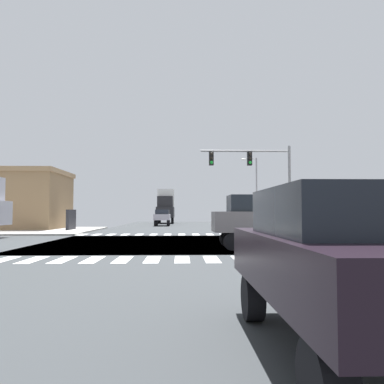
% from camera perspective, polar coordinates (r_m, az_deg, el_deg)
% --- Properties ---
extents(ground, '(90.00, 90.00, 0.05)m').
position_cam_1_polar(ground, '(20.65, -2.19, -7.45)').
color(ground, '#303436').
extents(sidewalk_corner_ne, '(12.00, 12.00, 0.14)m').
position_cam_1_polar(sidewalk_corner_ne, '(35.04, 19.91, -5.27)').
color(sidewalk_corner_ne, '#B2ADA3').
rests_on(sidewalk_corner_ne, ground).
extents(sidewalk_corner_nw, '(12.00, 12.00, 0.14)m').
position_cam_1_polar(sidewalk_corner_nw, '(35.20, -23.73, -5.18)').
color(sidewalk_corner_nw, '#B0AEA6').
rests_on(sidewalk_corner_nw, ground).
extents(crosswalk_near, '(13.50, 2.00, 0.01)m').
position_cam_1_polar(crosswalk_near, '(13.39, -3.62, -9.78)').
color(crosswalk_near, white).
rests_on(crosswalk_near, ground).
extents(crosswalk_far, '(13.50, 2.00, 0.01)m').
position_cam_1_polar(crosswalk_far, '(27.94, -2.55, -6.21)').
color(crosswalk_far, white).
rests_on(crosswalk_far, ground).
extents(traffic_signal_mast, '(6.60, 0.55, 6.44)m').
position_cam_1_polar(traffic_signal_mast, '(28.81, 9.15, 3.40)').
color(traffic_signal_mast, gray).
rests_on(traffic_signal_mast, ground).
extents(street_lamp, '(1.78, 0.32, 7.47)m').
position_cam_1_polar(street_lamp, '(42.79, 9.07, 1.00)').
color(street_lamp, gray).
rests_on(street_lamp, ground).
extents(box_truck_farside_1, '(2.40, 7.20, 4.85)m').
position_cam_1_polar(box_truck_farside_1, '(56.25, -3.84, -1.95)').
color(box_truck_farside_1, black).
rests_on(box_truck_farside_1, ground).
extents(suv_queued_1, '(4.60, 1.96, 2.34)m').
position_cam_1_polar(suv_queued_1, '(17.48, 10.63, -3.56)').
color(suv_queued_1, black).
rests_on(suv_queued_1, ground).
extents(sedan_leading_3, '(1.80, 4.30, 1.88)m').
position_cam_1_polar(sedan_leading_3, '(4.74, 20.79, -8.63)').
color(sedan_leading_3, black).
rests_on(sedan_leading_3, ground).
extents(sedan_middle_4, '(1.80, 4.30, 1.88)m').
position_cam_1_polar(sedan_middle_4, '(45.78, -4.36, -3.53)').
color(sedan_middle_4, black).
rests_on(sedan_middle_4, ground).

